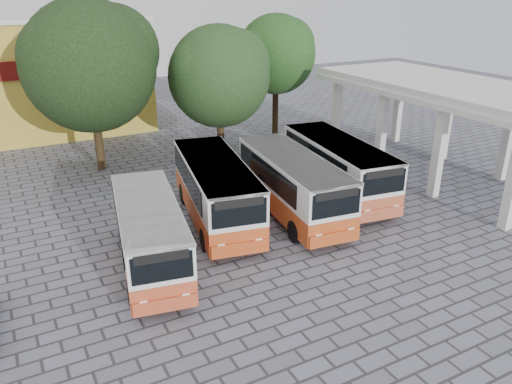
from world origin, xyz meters
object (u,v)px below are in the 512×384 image
bus_centre_left (216,188)px  bus_far_left (149,231)px  bus_far_right (338,165)px  bus_centre_right (293,182)px

bus_centre_left → bus_far_left: bearing=-136.6°
bus_centre_left → bus_far_right: bus_centre_left is taller
bus_centre_right → bus_far_right: bus_far_right is taller
bus_centre_left → bus_far_right: 6.84m
bus_centre_left → bus_far_right: (6.84, -0.05, -0.00)m
bus_centre_right → bus_far_left: bearing=-162.1°
bus_centre_right → bus_far_right: bearing=22.2°
bus_far_left → bus_centre_right: size_ratio=0.92×
bus_far_left → bus_centre_left: size_ratio=0.90×
bus_far_left → bus_centre_right: bearing=21.4°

